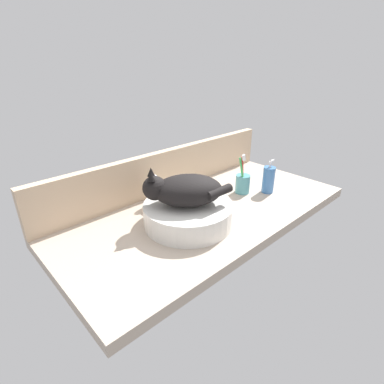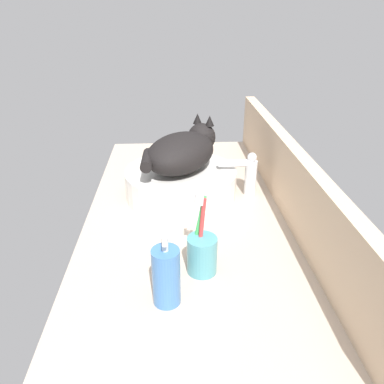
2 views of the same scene
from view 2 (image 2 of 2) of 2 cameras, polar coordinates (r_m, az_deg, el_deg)
ground_plane at (r=105.00cm, az=-0.07°, el=-4.68°), size 123.96×57.96×4.00cm
backsplash_panel at (r=104.40cm, az=15.00°, el=1.36°), size 123.96×3.60×19.21cm
sink_basin at (r=113.64cm, az=-1.70°, el=1.41°), size 33.31×33.31×8.32cm
cat at (r=110.88cm, az=-1.40°, el=6.31°), size 30.22×28.41×14.00cm
faucet at (r=114.08cm, az=8.40°, el=2.96°), size 3.60×11.82×13.60cm
soap_dispenser at (r=73.33cm, az=-3.95°, el=-12.66°), size 5.45×5.45×15.46cm
toothbrush_cup at (r=81.67cm, az=1.51°, el=-9.25°), size 6.56×6.56×18.70cm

